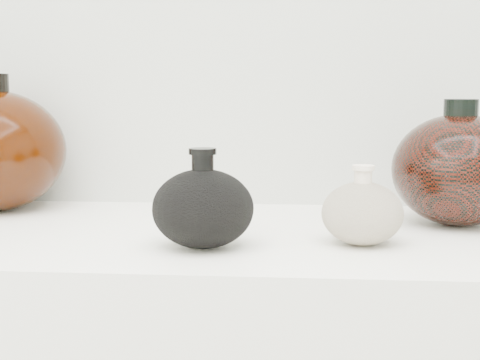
{
  "coord_description": "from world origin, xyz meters",
  "views": [
    {
      "loc": [
        0.06,
        -0.04,
        1.11
      ],
      "look_at": [
        -0.02,
        0.92,
        0.98
      ],
      "focal_mm": 50.0,
      "sensor_mm": 36.0,
      "label": 1
    }
  ],
  "objects": [
    {
      "name": "right_round_pot",
      "position": [
        0.31,
        1.03,
        0.99
      ],
      "size": [
        0.27,
        0.27,
        0.2
      ],
      "color": "black",
      "rests_on": "display_counter"
    },
    {
      "name": "black_gourd_vase",
      "position": [
        -0.07,
        0.84,
        0.95
      ],
      "size": [
        0.17,
        0.17,
        0.14
      ],
      "color": "black",
      "rests_on": "display_counter"
    },
    {
      "name": "cream_gourd_vase",
      "position": [
        0.15,
        0.88,
        0.94
      ],
      "size": [
        0.11,
        0.11,
        0.11
      ],
      "color": "#BCAF91",
      "rests_on": "display_counter"
    }
  ]
}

